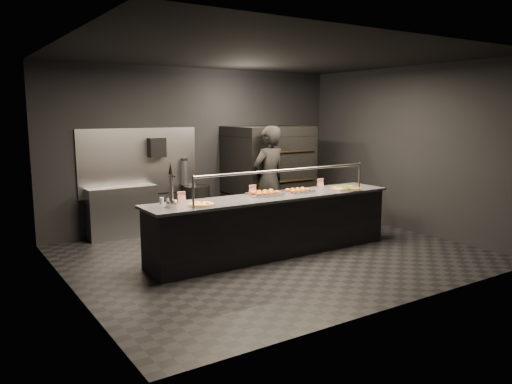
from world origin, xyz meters
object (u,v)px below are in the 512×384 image
(fire_extinguisher, at_px, (185,172))
(square_pizza, at_px, (346,188))
(beer_tap, at_px, (171,194))
(slider_tray_b, at_px, (298,191))
(round_pizza, at_px, (201,204))
(service_counter, at_px, (273,225))
(prep_shelf, at_px, (122,212))
(towel_dispenser, at_px, (157,147))
(pizza_oven, at_px, (268,175))
(worker, at_px, (269,181))
(trash_bin, at_px, (197,207))
(slider_tray_a, at_px, (265,194))

(fire_extinguisher, distance_m, square_pizza, 3.07)
(beer_tap, relative_size, slider_tray_b, 1.16)
(round_pizza, height_order, square_pizza, square_pizza)
(beer_tap, distance_m, slider_tray_b, 2.18)
(service_counter, xyz_separation_m, fire_extinguisher, (-0.35, 2.40, 0.60))
(prep_shelf, distance_m, towel_dispenser, 1.31)
(pizza_oven, distance_m, worker, 0.96)
(fire_extinguisher, bearing_deg, pizza_oven, -17.89)
(beer_tap, bearing_deg, towel_dispenser, 71.96)
(round_pizza, height_order, trash_bin, round_pizza)
(service_counter, distance_m, worker, 1.38)
(towel_dispenser, height_order, round_pizza, towel_dispenser)
(prep_shelf, relative_size, square_pizza, 2.40)
(slider_tray_b, bearing_deg, towel_dispenser, 120.77)
(pizza_oven, distance_m, beer_tap, 3.45)
(service_counter, bearing_deg, prep_shelf, 124.59)
(slider_tray_a, distance_m, slider_tray_b, 0.60)
(slider_tray_b, bearing_deg, slider_tray_a, 175.31)
(service_counter, xyz_separation_m, trash_bin, (-0.20, 2.22, -0.05))
(slider_tray_b, bearing_deg, worker, 80.85)
(prep_shelf, bearing_deg, slider_tray_b, -47.37)
(round_pizza, xyz_separation_m, worker, (1.97, 1.22, 0.04))
(service_counter, xyz_separation_m, round_pizza, (-1.30, -0.13, 0.47))
(round_pizza, height_order, slider_tray_b, slider_tray_b)
(beer_tap, bearing_deg, worker, 25.01)
(prep_shelf, height_order, beer_tap, beer_tap)
(beer_tap, height_order, square_pizza, beer_tap)
(slider_tray_a, bearing_deg, fire_extinguisher, 96.16)
(service_counter, height_order, square_pizza, service_counter)
(prep_shelf, relative_size, slider_tray_b, 2.31)
(pizza_oven, xyz_separation_m, towel_dispenser, (-2.10, 0.49, 0.58))
(service_counter, relative_size, pizza_oven, 2.15)
(square_pizza, bearing_deg, slider_tray_b, 168.25)
(pizza_oven, height_order, slider_tray_a, pizza_oven)
(slider_tray_b, relative_size, trash_bin, 0.64)
(pizza_oven, relative_size, fire_extinguisher, 3.78)
(worker, bearing_deg, pizza_oven, -132.77)
(round_pizza, distance_m, slider_tray_a, 1.22)
(square_pizza, bearing_deg, round_pizza, 179.69)
(service_counter, distance_m, square_pizza, 1.45)
(towel_dispenser, relative_size, worker, 0.18)
(pizza_oven, xyz_separation_m, beer_tap, (-2.88, -1.90, 0.12))
(square_pizza, xyz_separation_m, trash_bin, (-1.56, 2.36, -0.53))
(square_pizza, bearing_deg, fire_extinguisher, 123.99)
(slider_tray_a, bearing_deg, slider_tray_b, -4.69)
(square_pizza, bearing_deg, trash_bin, 123.51)
(pizza_oven, bearing_deg, worker, -123.42)
(trash_bin, xyz_separation_m, worker, (0.87, -1.12, 0.56))
(pizza_oven, distance_m, trash_bin, 1.54)
(beer_tap, xyz_separation_m, square_pizza, (3.04, -0.14, -0.15))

